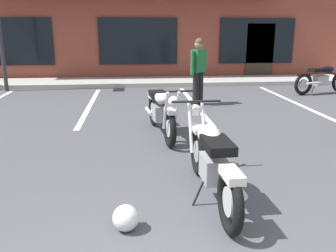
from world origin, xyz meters
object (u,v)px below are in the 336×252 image
person_in_black_shirt (198,68)px  motorcycle_blue_standard (323,78)px  motorcycle_foreground_classic (211,160)px  motorcycle_silver_naked (161,111)px  helmet_on_pavement (126,218)px

person_in_black_shirt → motorcycle_blue_standard: bearing=17.5°
motorcycle_foreground_classic → motorcycle_silver_naked: (-0.37, 2.55, 0.00)m
motorcycle_silver_naked → motorcycle_foreground_classic: bearing=-81.7°
motorcycle_blue_standard → person_in_black_shirt: person_in_black_shirt is taller
motorcycle_foreground_classic → person_in_black_shirt: bearing=81.4°
motorcycle_foreground_classic → motorcycle_silver_naked: 2.58m
motorcycle_foreground_classic → person_in_black_shirt: person_in_black_shirt is taller
motorcycle_silver_naked → helmet_on_pavement: (-0.59, -3.16, -0.33)m
person_in_black_shirt → motorcycle_foreground_classic: bearing=-98.6°
person_in_black_shirt → helmet_on_pavement: (-1.76, -5.84, -0.82)m
motorcycle_silver_naked → person_in_black_shirt: (1.16, 2.68, 0.49)m
motorcycle_foreground_classic → motorcycle_blue_standard: bearing=53.3°
motorcycle_foreground_classic → helmet_on_pavement: bearing=-147.7°
helmet_on_pavement → motorcycle_foreground_classic: bearing=32.3°
helmet_on_pavement → motorcycle_silver_naked: bearing=79.4°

